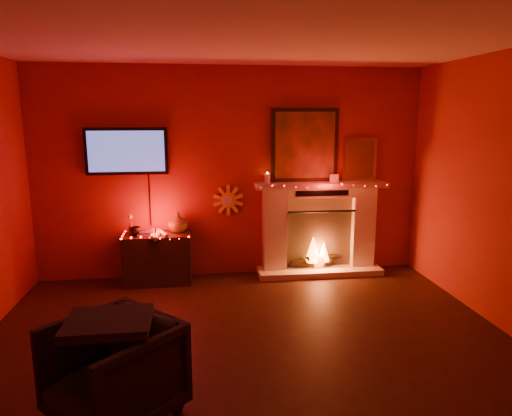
# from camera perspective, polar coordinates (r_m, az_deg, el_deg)

# --- Properties ---
(room) EXTENTS (5.00, 5.00, 5.00)m
(room) POSITION_cam_1_polar(r_m,az_deg,el_deg) (3.46, 0.19, -0.62)
(room) COLOR black
(room) RESTS_ON ground
(floor) EXTENTS (5.00, 5.00, 0.00)m
(floor) POSITION_cam_1_polar(r_m,az_deg,el_deg) (3.97, 0.18, -20.06)
(floor) COLOR black
(floor) RESTS_ON ground
(fireplace) EXTENTS (1.72, 0.40, 2.18)m
(fireplace) POSITION_cam_1_polar(r_m,az_deg,el_deg) (6.11, 7.81, -1.46)
(fireplace) COLOR beige
(fireplace) RESTS_ON floor
(tv) EXTENTS (1.00, 0.07, 1.24)m
(tv) POSITION_cam_1_polar(r_m,az_deg,el_deg) (5.89, -15.86, 6.82)
(tv) COLOR black
(tv) RESTS_ON room
(sunburst_clock) EXTENTS (0.40, 0.03, 0.40)m
(sunburst_clock) POSITION_cam_1_polar(r_m,az_deg,el_deg) (5.95, -3.49, 0.98)
(sunburst_clock) COLOR yellow
(sunburst_clock) RESTS_ON room
(console_table) EXTENTS (0.83, 0.55, 0.89)m
(console_table) POSITION_cam_1_polar(r_m,az_deg,el_deg) (5.89, -12.08, -5.76)
(console_table) COLOR black
(console_table) RESTS_ON floor
(armchair) EXTENTS (1.08, 1.08, 0.70)m
(armchair) POSITION_cam_1_polar(r_m,az_deg,el_deg) (3.47, -17.42, -18.88)
(armchair) COLOR black
(armchair) RESTS_ON floor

